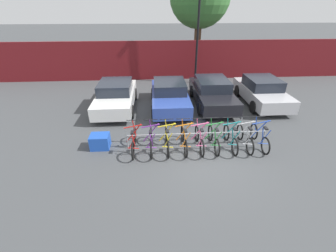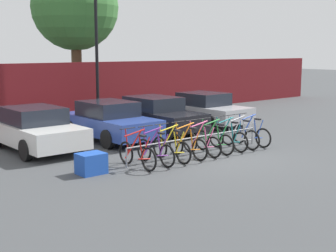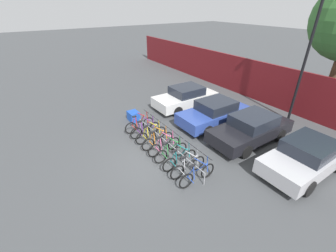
{
  "view_description": "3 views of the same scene",
  "coord_description": "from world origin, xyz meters",
  "px_view_note": "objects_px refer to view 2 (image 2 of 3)",
  "views": [
    {
      "loc": [
        -1.86,
        -6.53,
        4.87
      ],
      "look_at": [
        -1.37,
        1.04,
        0.71
      ],
      "focal_mm": 24.0,
      "sensor_mm": 36.0,
      "label": 1
    },
    {
      "loc": [
        -10.05,
        -9.61,
        3.2
      ],
      "look_at": [
        -1.33,
        0.81,
        0.99
      ],
      "focal_mm": 50.0,
      "sensor_mm": 36.0,
      "label": 2
    },
    {
      "loc": [
        6.96,
        -4.01,
        6.12
      ],
      "look_at": [
        -0.9,
        1.18,
        0.91
      ],
      "focal_mm": 24.0,
      "sensor_mm": 36.0,
      "label": 3
    }
  ],
  "objects_px": {
    "tree_behind_hoarding": "(75,7)",
    "car_black": "(155,115)",
    "bicycle_silver": "(240,136)",
    "bicycle_teal": "(228,138)",
    "bicycle_orange": "(188,145)",
    "car_white": "(35,129)",
    "bicycle_green": "(214,141)",
    "car_silver": "(205,109)",
    "lamp_post": "(96,31)",
    "bicycle_red": "(137,154)",
    "car_blue": "(109,121)",
    "cargo_crate": "(91,163)",
    "bike_rack": "(197,139)",
    "bicycle_pink": "(201,143)",
    "bicycle_purple": "(155,151)",
    "bicycle_yellow": "(171,148)",
    "bicycle_blue": "(251,134)"
  },
  "relations": [
    {
      "from": "bicycle_purple",
      "to": "car_black",
      "type": "bearing_deg",
      "value": 49.81
    },
    {
      "from": "bike_rack",
      "to": "car_blue",
      "type": "relative_size",
      "value": 1.27
    },
    {
      "from": "bike_rack",
      "to": "lamp_post",
      "type": "height_order",
      "value": "lamp_post"
    },
    {
      "from": "tree_behind_hoarding",
      "to": "car_white",
      "type": "bearing_deg",
      "value": -128.15
    },
    {
      "from": "bicycle_green",
      "to": "car_silver",
      "type": "bearing_deg",
      "value": 45.26
    },
    {
      "from": "bicycle_pink",
      "to": "bicycle_blue",
      "type": "distance_m",
      "value": 2.32
    },
    {
      "from": "bicycle_orange",
      "to": "lamp_post",
      "type": "height_order",
      "value": "lamp_post"
    },
    {
      "from": "bicycle_silver",
      "to": "bicycle_teal",
      "type": "bearing_deg",
      "value": -178.68
    },
    {
      "from": "car_silver",
      "to": "tree_behind_hoarding",
      "type": "height_order",
      "value": "tree_behind_hoarding"
    },
    {
      "from": "car_blue",
      "to": "tree_behind_hoarding",
      "type": "bearing_deg",
      "value": 69.4
    },
    {
      "from": "bike_rack",
      "to": "car_white",
      "type": "distance_m",
      "value": 5.21
    },
    {
      "from": "bicycle_purple",
      "to": "car_silver",
      "type": "bearing_deg",
      "value": 32.54
    },
    {
      "from": "car_silver",
      "to": "bicycle_silver",
      "type": "bearing_deg",
      "value": -120.31
    },
    {
      "from": "car_blue",
      "to": "bicycle_orange",
      "type": "bearing_deg",
      "value": -85.97
    },
    {
      "from": "bicycle_silver",
      "to": "car_blue",
      "type": "distance_m",
      "value": 4.67
    },
    {
      "from": "bicycle_orange",
      "to": "tree_behind_hoarding",
      "type": "distance_m",
      "value": 12.05
    },
    {
      "from": "lamp_post",
      "to": "bicycle_red",
      "type": "bearing_deg",
      "value": -114.65
    },
    {
      "from": "bike_rack",
      "to": "bicycle_silver",
      "type": "distance_m",
      "value": 1.82
    },
    {
      "from": "bicycle_teal",
      "to": "cargo_crate",
      "type": "relative_size",
      "value": 2.44
    },
    {
      "from": "car_silver",
      "to": "bicycle_teal",
      "type": "bearing_deg",
      "value": -125.75
    },
    {
      "from": "bicycle_red",
      "to": "bicycle_teal",
      "type": "bearing_deg",
      "value": -3.97
    },
    {
      "from": "bicycle_yellow",
      "to": "bicycle_blue",
      "type": "relative_size",
      "value": 1.0
    },
    {
      "from": "bicycle_purple",
      "to": "car_blue",
      "type": "distance_m",
      "value": 4.0
    },
    {
      "from": "bicycle_silver",
      "to": "car_blue",
      "type": "bearing_deg",
      "value": 125.22
    },
    {
      "from": "bicycle_orange",
      "to": "bicycle_silver",
      "type": "bearing_deg",
      "value": -2.32
    },
    {
      "from": "bicycle_red",
      "to": "car_blue",
      "type": "xyz_separation_m",
      "value": [
        1.6,
        3.87,
        0.31
      ]
    },
    {
      "from": "bicycle_red",
      "to": "car_silver",
      "type": "xyz_separation_m",
      "value": [
        6.6,
        4.11,
        0.31
      ]
    },
    {
      "from": "bicycle_teal",
      "to": "car_white",
      "type": "xyz_separation_m",
      "value": [
        -4.8,
        3.96,
        0.31
      ]
    },
    {
      "from": "bicycle_red",
      "to": "bicycle_yellow",
      "type": "distance_m",
      "value": 1.23
    },
    {
      "from": "bicycle_purple",
      "to": "lamp_post",
      "type": "relative_size",
      "value": 0.23
    },
    {
      "from": "bicycle_yellow",
      "to": "bicycle_blue",
      "type": "bearing_deg",
      "value": -3.93
    },
    {
      "from": "bicycle_silver",
      "to": "car_black",
      "type": "bearing_deg",
      "value": 95.62
    },
    {
      "from": "bicycle_silver",
      "to": "car_silver",
      "type": "height_order",
      "value": "car_silver"
    },
    {
      "from": "bicycle_red",
      "to": "car_white",
      "type": "bearing_deg",
      "value": 102.36
    },
    {
      "from": "bicycle_teal",
      "to": "bicycle_silver",
      "type": "relative_size",
      "value": 1.0
    },
    {
      "from": "bicycle_red",
      "to": "bicycle_blue",
      "type": "distance_m",
      "value": 4.77
    },
    {
      "from": "bicycle_teal",
      "to": "car_black",
      "type": "relative_size",
      "value": 0.39
    },
    {
      "from": "bicycle_green",
      "to": "car_black",
      "type": "distance_m",
      "value": 4.24
    },
    {
      "from": "bicycle_silver",
      "to": "bicycle_orange",
      "type": "bearing_deg",
      "value": -178.68
    },
    {
      "from": "bicycle_purple",
      "to": "bicycle_green",
      "type": "xyz_separation_m",
      "value": [
        2.35,
        0.0,
        0.0
      ]
    },
    {
      "from": "bike_rack",
      "to": "cargo_crate",
      "type": "bearing_deg",
      "value": 178.31
    },
    {
      "from": "bicycle_green",
      "to": "tree_behind_hoarding",
      "type": "height_order",
      "value": "tree_behind_hoarding"
    },
    {
      "from": "bicycle_pink",
      "to": "car_silver",
      "type": "xyz_separation_m",
      "value": [
        4.15,
        4.11,
        0.31
      ]
    },
    {
      "from": "bicycle_purple",
      "to": "bicycle_red",
      "type": "bearing_deg",
      "value": 177.96
    },
    {
      "from": "bicycle_pink",
      "to": "tree_behind_hoarding",
      "type": "relative_size",
      "value": 0.23
    },
    {
      "from": "car_blue",
      "to": "bicycle_silver",
      "type": "bearing_deg",
      "value": -56.1
    },
    {
      "from": "cargo_crate",
      "to": "bike_rack",
      "type": "bearing_deg",
      "value": -1.69
    },
    {
      "from": "tree_behind_hoarding",
      "to": "car_black",
      "type": "bearing_deg",
      "value": -92.64
    },
    {
      "from": "bicycle_orange",
      "to": "lamp_post",
      "type": "distance_m",
      "value": 8.95
    },
    {
      "from": "tree_behind_hoarding",
      "to": "bicycle_green",
      "type": "bearing_deg",
      "value": -96.36
    }
  ]
}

